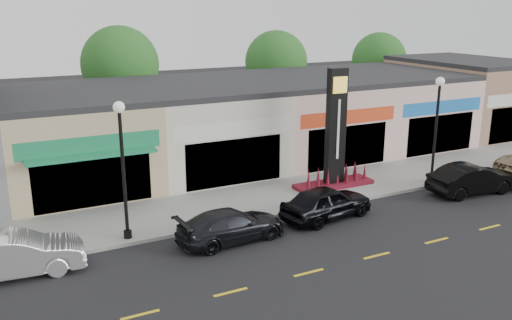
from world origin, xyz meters
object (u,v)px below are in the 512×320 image
at_px(lamp_east_near, 437,119).
at_px(car_dark_sedan, 231,225).
at_px(pylon_sign, 335,146).
at_px(car_white_van, 14,255).
at_px(car_black_conv, 472,179).
at_px(lamp_west_near, 122,157).
at_px(car_black_sedan, 326,202).

height_order(lamp_east_near, car_dark_sedan, lamp_east_near).
distance_m(lamp_east_near, car_dark_sedan, 12.76).
relative_size(lamp_east_near, pylon_sign, 0.91).
relative_size(car_white_van, car_black_conv, 1.02).
bearing_deg(pylon_sign, lamp_west_near, -171.23).
bearing_deg(pylon_sign, car_black_sedan, -129.09).
xyz_separation_m(car_white_van, car_black_conv, (20.89, -0.95, -0.01)).
xyz_separation_m(lamp_east_near, car_black_conv, (0.73, -2.00, -2.73)).
bearing_deg(car_black_conv, lamp_east_near, 25.23).
xyz_separation_m(lamp_west_near, car_dark_sedan, (3.69, -1.80, -2.83)).
distance_m(pylon_sign, car_black_conv, 6.99).
bearing_deg(lamp_east_near, car_black_conv, -69.87).
distance_m(lamp_east_near, pylon_sign, 5.42).
bearing_deg(lamp_west_near, car_white_van, -165.87).
xyz_separation_m(lamp_east_near, pylon_sign, (-5.00, 1.70, -1.20)).
relative_size(lamp_east_near, car_black_sedan, 1.26).
bearing_deg(lamp_west_near, car_black_conv, -6.81).
relative_size(lamp_west_near, car_black_conv, 1.20).
height_order(lamp_west_near, car_black_sedan, lamp_west_near).
xyz_separation_m(lamp_east_near, car_black_sedan, (-7.60, -1.51, -2.74)).
distance_m(car_dark_sedan, car_black_conv, 13.04).
bearing_deg(pylon_sign, car_black_conv, -32.81).
distance_m(pylon_sign, car_black_sedan, 4.41).
bearing_deg(car_dark_sedan, car_white_van, 80.06).
bearing_deg(car_dark_sedan, pylon_sign, -68.91).
xyz_separation_m(lamp_east_near, car_dark_sedan, (-12.31, -1.80, -2.83)).
relative_size(lamp_west_near, car_white_van, 1.18).
distance_m(lamp_west_near, car_black_sedan, 8.96).
height_order(lamp_west_near, pylon_sign, pylon_sign).
distance_m(lamp_east_near, car_white_van, 20.36).
xyz_separation_m(lamp_west_near, car_white_van, (-4.15, -1.05, -2.71)).
distance_m(lamp_west_near, car_black_conv, 17.07).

